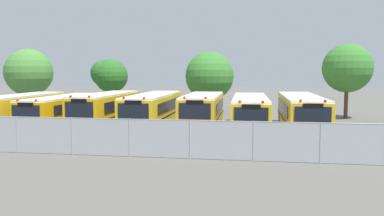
# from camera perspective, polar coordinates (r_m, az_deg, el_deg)

# --- Properties ---
(ground_plane) EXTENTS (160.00, 160.00, 0.00)m
(ground_plane) POSITION_cam_1_polar(r_m,az_deg,el_deg) (29.90, -5.64, -2.97)
(ground_plane) COLOR #595651
(school_bus_0) EXTENTS (2.85, 10.34, 2.62)m
(school_bus_0) POSITION_cam_1_polar(r_m,az_deg,el_deg) (34.04, -24.04, -0.05)
(school_bus_0) COLOR yellow
(school_bus_0) RESTS_ON ground_plane
(school_bus_1) EXTENTS (2.58, 10.40, 2.54)m
(school_bus_1) POSITION_cam_1_polar(r_m,az_deg,el_deg) (32.18, -18.71, -0.24)
(school_bus_1) COLOR #EAA80C
(school_bus_1) RESTS_ON ground_plane
(school_bus_2) EXTENTS (2.50, 9.71, 2.80)m
(school_bus_2) POSITION_cam_1_polar(r_m,az_deg,el_deg) (30.75, -12.63, -0.09)
(school_bus_2) COLOR yellow
(school_bus_2) RESTS_ON ground_plane
(school_bus_3) EXTENTS (2.65, 10.86, 2.76)m
(school_bus_3) POSITION_cam_1_polar(r_m,az_deg,el_deg) (29.89, -5.75, -0.18)
(school_bus_3) COLOR yellow
(school_bus_3) RESTS_ON ground_plane
(school_bus_4) EXTENTS (2.71, 9.33, 2.75)m
(school_bus_4) POSITION_cam_1_polar(r_m,az_deg,el_deg) (29.23, 1.61, -0.29)
(school_bus_4) COLOR yellow
(school_bus_4) RESTS_ON ground_plane
(school_bus_5) EXTENTS (2.71, 11.50, 2.65)m
(school_bus_5) POSITION_cam_1_polar(r_m,az_deg,el_deg) (28.66, 8.63, -0.55)
(school_bus_5) COLOR yellow
(school_bus_5) RESTS_ON ground_plane
(school_bus_6) EXTENTS (2.63, 11.67, 2.75)m
(school_bus_6) POSITION_cam_1_polar(r_m,az_deg,el_deg) (28.95, 15.87, -0.54)
(school_bus_6) COLOR yellow
(school_bus_6) RESTS_ON ground_plane
(tree_0) EXTENTS (5.17, 5.17, 6.87)m
(tree_0) POSITION_cam_1_polar(r_m,az_deg,el_deg) (46.07, -23.21, 4.80)
(tree_0) COLOR #4C3823
(tree_0) RESTS_ON ground_plane
(tree_1) EXTENTS (4.05, 3.63, 5.71)m
(tree_1) POSITION_cam_1_polar(r_m,az_deg,el_deg) (42.81, -12.29, 4.79)
(tree_1) COLOR #4C3823
(tree_1) RESTS_ON ground_plane
(tree_2) EXTENTS (5.05, 5.05, 6.42)m
(tree_2) POSITION_cam_1_polar(r_m,az_deg,el_deg) (40.13, 2.73, 4.80)
(tree_2) COLOR #4C3823
(tree_2) RESTS_ON ground_plane
(tree_3) EXTENTS (4.54, 4.54, 6.96)m
(tree_3) POSITION_cam_1_polar(r_m,az_deg,el_deg) (38.58, 21.87, 5.43)
(tree_3) COLOR #4C3823
(tree_3) RESTS_ON ground_plane
(chainlink_fence) EXTENTS (28.19, 0.07, 1.97)m
(chainlink_fence) POSITION_cam_1_polar(r_m,az_deg,el_deg) (20.38, -13.48, -4.11)
(chainlink_fence) COLOR #9EA0A3
(chainlink_fence) RESTS_ON ground_plane
(traffic_cone) EXTENTS (0.48, 0.48, 0.63)m
(traffic_cone) POSITION_cam_1_polar(r_m,az_deg,el_deg) (23.59, -24.85, -4.92)
(traffic_cone) COLOR #EA5914
(traffic_cone) RESTS_ON ground_plane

